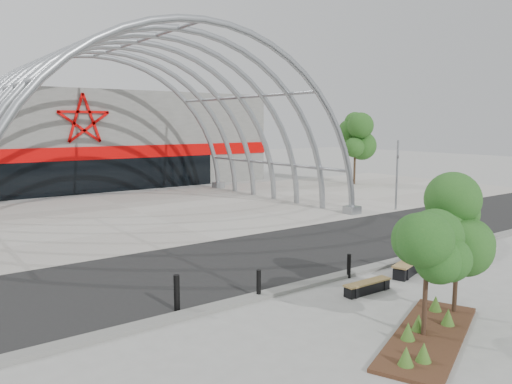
# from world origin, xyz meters

# --- Properties ---
(ground) EXTENTS (140.00, 140.00, 0.00)m
(ground) POSITION_xyz_m (0.00, 0.00, 0.00)
(ground) COLOR gray
(ground) RESTS_ON ground
(road) EXTENTS (140.00, 7.00, 0.02)m
(road) POSITION_xyz_m (0.00, 3.50, 0.01)
(road) COLOR black
(road) RESTS_ON ground
(forecourt) EXTENTS (60.00, 17.00, 0.04)m
(forecourt) POSITION_xyz_m (0.00, 15.50, 0.02)
(forecourt) COLOR #A7A197
(forecourt) RESTS_ON ground
(kerb) EXTENTS (60.00, 0.50, 0.12)m
(kerb) POSITION_xyz_m (0.00, -0.25, 0.06)
(kerb) COLOR slate
(kerb) RESTS_ON ground
(arena_building) EXTENTS (34.00, 15.24, 8.00)m
(arena_building) POSITION_xyz_m (0.00, 33.45, 3.99)
(arena_building) COLOR slate
(arena_building) RESTS_ON ground
(vault_canopy) EXTENTS (20.80, 15.80, 20.36)m
(vault_canopy) POSITION_xyz_m (0.00, 15.50, 0.02)
(vault_canopy) COLOR #93989D
(vault_canopy) RESTS_ON ground
(planting_bed) EXTENTS (5.26, 3.41, 0.53)m
(planting_bed) POSITION_xyz_m (-1.33, -5.12, 0.13)
(planting_bed) COLOR #381F17
(planting_bed) RESTS_ON ground
(signal_pole) EXTENTS (0.23, 0.62, 4.35)m
(signal_pole) POSITION_xyz_m (13.26, 7.38, 2.27)
(signal_pole) COLOR gray
(signal_pole) RESTS_ON ground
(street_tree_0) EXTENTS (1.67, 1.67, 3.80)m
(street_tree_0) POSITION_xyz_m (-1.39, -5.03, 2.73)
(street_tree_0) COLOR black
(street_tree_0) RESTS_ON ground
(street_tree_1) EXTENTS (1.57, 1.57, 3.72)m
(street_tree_1) POSITION_xyz_m (0.65, -4.59, 2.67)
(street_tree_1) COLOR black
(street_tree_1) RESTS_ON ground
(bench_0) EXTENTS (1.82, 0.43, 0.38)m
(bench_0) POSITION_xyz_m (0.08, -1.91, 0.19)
(bench_0) COLOR black
(bench_0) RESTS_ON ground
(bench_1) EXTENTS (2.38, 1.18, 0.49)m
(bench_1) POSITION_xyz_m (2.96, -1.39, 0.24)
(bench_1) COLOR black
(bench_1) RESTS_ON ground
(bollard_0) EXTENTS (0.17, 0.17, 1.08)m
(bollard_0) POSITION_xyz_m (-5.55, 0.25, 0.54)
(bollard_0) COLOR black
(bollard_0) RESTS_ON ground
(bollard_1) EXTENTS (0.14, 0.14, 0.88)m
(bollard_1) POSITION_xyz_m (-2.98, -0.22, 0.44)
(bollard_1) COLOR black
(bollard_1) RESTS_ON ground
(bollard_2) EXTENTS (0.14, 0.14, 0.85)m
(bollard_2) POSITION_xyz_m (0.75, -0.47, 0.43)
(bollard_2) COLOR black
(bollard_2) RESTS_ON ground
(bollard_3) EXTENTS (0.18, 0.18, 1.14)m
(bollard_3) POSITION_xyz_m (2.89, -1.23, 0.57)
(bollard_3) COLOR black
(bollard_3) RESTS_ON ground
(bollard_4) EXTENTS (0.14, 0.14, 0.88)m
(bollard_4) POSITION_xyz_m (3.23, -1.73, 0.44)
(bollard_4) COLOR black
(bollard_4) RESTS_ON ground
(bg_tree_1) EXTENTS (2.70, 2.70, 5.91)m
(bg_tree_1) POSITION_xyz_m (21.00, 18.00, 4.25)
(bg_tree_1) COLOR black
(bg_tree_1) RESTS_ON ground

